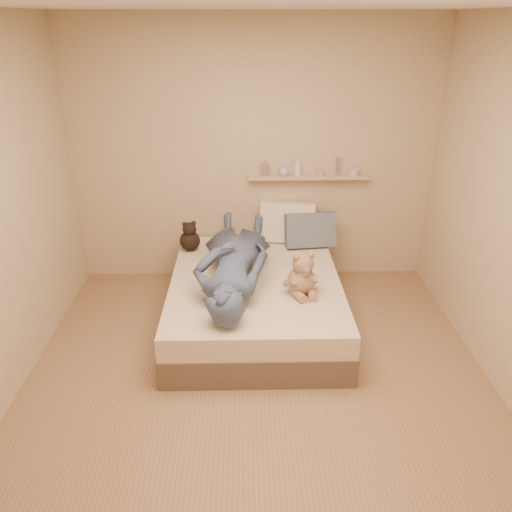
{
  "coord_description": "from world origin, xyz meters",
  "views": [
    {
      "loc": [
        -0.08,
        -2.97,
        2.53
      ],
      "look_at": [
        0.0,
        0.65,
        0.8
      ],
      "focal_mm": 35.0,
      "sensor_mm": 36.0,
      "label": 1
    }
  ],
  "objects_px": {
    "person": "(233,259)",
    "wall_shelf": "(308,177)",
    "game_console": "(228,292)",
    "teddy_bear": "(302,277)",
    "bed": "(255,300)",
    "pillow_grey": "(310,230)",
    "pillow_cream": "(288,222)",
    "dark_plush": "(190,238)"
  },
  "relations": [
    {
      "from": "person",
      "to": "wall_shelf",
      "type": "bearing_deg",
      "value": -123.31
    },
    {
      "from": "game_console",
      "to": "teddy_bear",
      "type": "bearing_deg",
      "value": 19.45
    },
    {
      "from": "teddy_bear",
      "to": "wall_shelf",
      "type": "relative_size",
      "value": 0.32
    },
    {
      "from": "wall_shelf",
      "to": "bed",
      "type": "bearing_deg",
      "value": -121.18
    },
    {
      "from": "pillow_grey",
      "to": "pillow_cream",
      "type": "bearing_deg",
      "value": 147.23
    },
    {
      "from": "pillow_cream",
      "to": "teddy_bear",
      "type": "bearing_deg",
      "value": -88.21
    },
    {
      "from": "game_console",
      "to": "dark_plush",
      "type": "height_order",
      "value": "dark_plush"
    },
    {
      "from": "bed",
      "to": "dark_plush",
      "type": "height_order",
      "value": "dark_plush"
    },
    {
      "from": "bed",
      "to": "wall_shelf",
      "type": "height_order",
      "value": "wall_shelf"
    },
    {
      "from": "person",
      "to": "wall_shelf",
      "type": "xyz_separation_m",
      "value": [
        0.74,
        0.94,
        0.45
      ]
    },
    {
      "from": "game_console",
      "to": "pillow_grey",
      "type": "xyz_separation_m",
      "value": [
        0.79,
        1.19,
        0.03
      ]
    },
    {
      "from": "dark_plush",
      "to": "pillow_grey",
      "type": "relative_size",
      "value": 0.62
    },
    {
      "from": "bed",
      "to": "person",
      "type": "bearing_deg",
      "value": -169.92
    },
    {
      "from": "pillow_cream",
      "to": "pillow_grey",
      "type": "distance_m",
      "value": 0.26
    },
    {
      "from": "teddy_bear",
      "to": "pillow_cream",
      "type": "xyz_separation_m",
      "value": [
        -0.03,
        1.11,
        0.04
      ]
    },
    {
      "from": "game_console",
      "to": "pillow_cream",
      "type": "height_order",
      "value": "pillow_cream"
    },
    {
      "from": "dark_plush",
      "to": "pillow_grey",
      "type": "distance_m",
      "value": 1.2
    },
    {
      "from": "bed",
      "to": "pillow_cream",
      "type": "height_order",
      "value": "pillow_cream"
    },
    {
      "from": "pillow_cream",
      "to": "wall_shelf",
      "type": "xyz_separation_m",
      "value": [
        0.2,
        0.08,
        0.45
      ]
    },
    {
      "from": "pillow_cream",
      "to": "wall_shelf",
      "type": "bearing_deg",
      "value": 21.23
    },
    {
      "from": "person",
      "to": "wall_shelf",
      "type": "distance_m",
      "value": 1.28
    },
    {
      "from": "pillow_cream",
      "to": "person",
      "type": "distance_m",
      "value": 1.02
    },
    {
      "from": "game_console",
      "to": "pillow_cream",
      "type": "relative_size",
      "value": 0.29
    },
    {
      "from": "bed",
      "to": "person",
      "type": "distance_m",
      "value": 0.47
    },
    {
      "from": "pillow_cream",
      "to": "person",
      "type": "height_order",
      "value": "pillow_cream"
    },
    {
      "from": "teddy_bear",
      "to": "person",
      "type": "height_order",
      "value": "person"
    },
    {
      "from": "bed",
      "to": "teddy_bear",
      "type": "relative_size",
      "value": 4.9
    },
    {
      "from": "dark_plush",
      "to": "pillow_cream",
      "type": "bearing_deg",
      "value": 13.01
    },
    {
      "from": "bed",
      "to": "game_console",
      "type": "distance_m",
      "value": 0.66
    },
    {
      "from": "dark_plush",
      "to": "teddy_bear",
      "type": "bearing_deg",
      "value": -41.25
    },
    {
      "from": "game_console",
      "to": "pillow_grey",
      "type": "relative_size",
      "value": 0.32
    },
    {
      "from": "teddy_bear",
      "to": "dark_plush",
      "type": "bearing_deg",
      "value": 138.75
    },
    {
      "from": "dark_plush",
      "to": "person",
      "type": "height_order",
      "value": "person"
    },
    {
      "from": "game_console",
      "to": "teddy_bear",
      "type": "xyz_separation_m",
      "value": [
        0.6,
        0.21,
        0.02
      ]
    },
    {
      "from": "person",
      "to": "wall_shelf",
      "type": "height_order",
      "value": "wall_shelf"
    },
    {
      "from": "bed",
      "to": "pillow_cream",
      "type": "distance_m",
      "value": 1.0
    },
    {
      "from": "dark_plush",
      "to": "person",
      "type": "bearing_deg",
      "value": -55.23
    },
    {
      "from": "bed",
      "to": "wall_shelf",
      "type": "relative_size",
      "value": 1.58
    },
    {
      "from": "person",
      "to": "game_console",
      "type": "bearing_deg",
      "value": 90.62
    },
    {
      "from": "game_console",
      "to": "bed",
      "type": "bearing_deg",
      "value": 65.88
    },
    {
      "from": "person",
      "to": "bed",
      "type": "bearing_deg",
      "value": -165.13
    },
    {
      "from": "game_console",
      "to": "dark_plush",
      "type": "relative_size",
      "value": 0.52
    }
  ]
}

